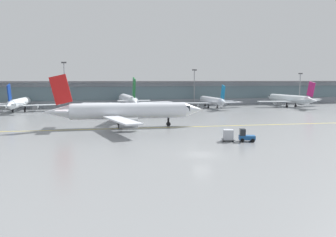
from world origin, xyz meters
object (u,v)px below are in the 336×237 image
Objects in this scene: gate_airplane_1 at (19,103)px; gate_airplane_4 at (289,99)px; apron_light_mast_3 at (300,87)px; apron_light_mast_2 at (194,86)px; apron_light_mast_1 at (65,83)px; gate_airplane_3 at (212,101)px; cargo_dolly_lead at (228,135)px; gate_airplane_2 at (128,100)px; baggage_tug at (246,136)px; taxiing_regional_jet at (127,111)px.

gate_airplane_4 reaches higher than gate_airplane_1.
apron_light_mast_3 is at bearing -82.97° from gate_airplane_1.
apron_light_mast_2 is at bearing 176.32° from apron_light_mast_3.
apron_light_mast_1 is at bearing -179.61° from apron_light_mast_2.
cargo_dolly_lead is (-20.93, -62.29, -1.49)m from gate_airplane_3.
apron_light_mast_2 reaches higher than gate_airplane_1.
apron_light_mast_3 reaches higher than gate_airplane_4.
cargo_dolly_lead is at bearing -172.89° from gate_airplane_2.
cargo_dolly_lead is (-51.19, -60.47, -1.82)m from gate_airplane_4.
gate_airplane_2 is at bearing 119.23° from baggage_tug.
gate_airplane_1 is at bearing -170.65° from apron_light_mast_2.
apron_light_mast_2 is (15.47, 75.13, 6.84)m from baggage_tug.
apron_light_mast_2 is at bearing 94.42° from cargo_dolly_lead.
baggage_tug is 2.86m from cargo_dolly_lead.
taxiing_regional_jet is at bearing -146.74° from apron_light_mast_3.
apron_light_mast_3 is at bearing -51.43° from gate_airplane_4.
gate_airplane_1 is at bearing 142.57° from cargo_dolly_lead.
gate_airplane_2 is 30.37m from gate_airplane_3.
apron_light_mast_2 is (27.60, 13.04, 4.47)m from gate_airplane_2.
gate_airplane_1 is at bearing 88.26° from gate_airplane_3.
apron_light_mast_2 is at bearing 0.39° from apron_light_mast_1.
gate_airplane_2 is 73.38m from apron_light_mast_3.
cargo_dolly_lead is at bearing -103.76° from apron_light_mast_2.
gate_airplane_4 is 16.71m from apron_light_mast_3.
gate_airplane_1 is 95.09m from gate_airplane_4.
gate_airplane_3 is at bearing -89.59° from gate_airplane_2.
taxiing_regional_jet reaches higher than gate_airplane_3.
gate_airplane_3 reaches higher than cargo_dolly_lead.
apron_light_mast_1 is (13.45, 9.88, 6.18)m from gate_airplane_1.
gate_airplane_2 is 61.97m from cargo_dolly_lead.
baggage_tug is at bearing -101.64° from apron_light_mast_2.
taxiing_regional_jet reaches higher than gate_airplane_2.
baggage_tug is (-18.22, -63.18, -1.65)m from gate_airplane_3.
gate_airplane_3 is 52.99m from apron_light_mast_1.
taxiing_regional_jet is 2.09× the size of apron_light_mast_1.
apron_light_mast_1 is at bearing 76.92° from gate_airplane_4.
gate_airplane_4 is at bearing -92.33° from gate_airplane_2.
apron_light_mast_3 reaches higher than baggage_tug.
baggage_tug is 0.23× the size of apron_light_mast_3.
apron_light_mast_3 reaches higher than gate_airplane_3.
gate_airplane_4 is (95.03, -3.56, 0.16)m from gate_airplane_1.
gate_airplane_3 is at bearing 52.96° from taxiing_regional_jet.
baggage_tug is at bearing -141.24° from gate_airplane_1.
apron_light_mast_3 reaches higher than gate_airplane_2.
cargo_dolly_lead is at bearing -51.66° from taxiing_regional_jet.
baggage_tug is at bearing -0.00° from cargo_dolly_lead.
taxiing_regional_jet reaches higher than gate_airplane_4.
gate_airplane_2 is 2.56× the size of apron_light_mast_3.
cargo_dolly_lead is (14.43, -20.47, -2.35)m from taxiing_regional_jet.
gate_airplane_2 is 60.62m from gate_airplane_4.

